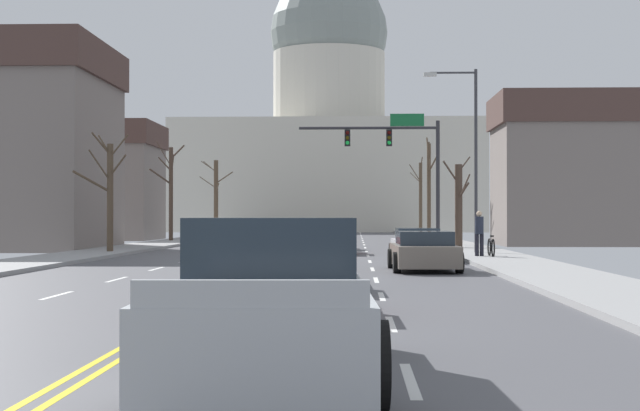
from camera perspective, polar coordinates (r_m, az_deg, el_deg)
ground at (r=39.49m, az=-2.18°, el=-3.09°), size 20.00×180.00×0.20m
signal_gantry at (r=53.98m, az=4.76°, el=3.22°), size 7.91×0.41×7.32m
street_lamp_right at (r=42.17m, az=8.85°, el=3.65°), size 2.33×0.24×7.96m
capitol_building at (r=110.04m, az=0.53°, el=4.00°), size 33.75×20.29×31.91m
sedan_near_00 at (r=48.94m, az=0.61°, el=-1.95°), size 2.09×4.50×1.25m
sedan_near_01 at (r=43.23m, az=0.87°, el=-2.18°), size 1.99×4.58×1.15m
sedan_near_02 at (r=36.52m, az=5.79°, el=-2.39°), size 2.03×4.32×1.26m
sedan_near_03 at (r=30.20m, az=6.20°, el=-2.76°), size 2.17×4.48×1.24m
sedan_near_04 at (r=22.68m, az=-0.82°, el=-3.48°), size 2.05×4.69×1.23m
sedan_near_05 at (r=17.06m, az=-1.54°, el=-4.54°), size 2.16×4.35×1.17m
pickup_truck_near_06 at (r=10.36m, az=-3.00°, el=-5.98°), size 2.44×5.69×1.70m
sedan_oncoming_00 at (r=63.48m, az=-5.32°, el=-1.62°), size 1.98×4.46×1.32m
sedan_oncoming_01 at (r=72.56m, az=-1.86°, el=-1.51°), size 2.12×4.39×1.25m
flank_building_00 at (r=51.80m, az=-18.53°, el=3.41°), size 11.02×10.00×10.55m
flank_building_01 at (r=70.86m, az=-13.48°, el=1.43°), size 9.76×7.89×8.36m
flank_building_02 at (r=58.09m, az=15.72°, el=2.09°), size 11.02×6.83×8.78m
bare_tree_00 at (r=48.85m, az=8.26°, el=0.08°), size 1.53×2.09×4.60m
bare_tree_01 at (r=62.60m, az=-8.89°, el=0.97°), size 1.85×2.60×6.37m
bare_tree_02 at (r=87.39m, az=6.00°, el=0.56°), size 1.37×2.32×7.03m
bare_tree_03 at (r=81.53m, az=-6.21°, el=0.55°), size 2.93×2.00×6.30m
bare_tree_04 at (r=63.77m, az=6.51°, el=1.11°), size 0.65×2.40×6.88m
bare_tree_05 at (r=43.71m, az=-12.45°, el=0.75°), size 2.38×1.64×5.27m
pedestrian_00 at (r=38.15m, az=9.46°, el=-1.50°), size 0.35×0.34×1.77m
bicycle_parked at (r=38.15m, az=10.15°, el=-2.46°), size 0.12×1.77×0.85m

